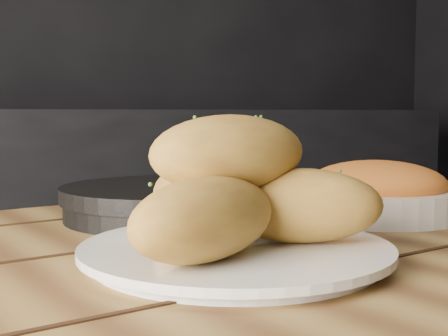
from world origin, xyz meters
TOP-DOWN VIEW (x-y plane):
  - counter at (0.00, 1.70)m, footprint 2.80×0.60m
  - plate at (-0.50, 0.25)m, footprint 0.30×0.30m
  - bread_rolls at (-0.50, 0.25)m, footprint 0.29×0.25m
  - skillet at (-0.43, 0.51)m, footprint 0.40×0.28m
  - bowl at (-0.18, 0.35)m, footprint 0.22×0.22m

SIDE VIEW (x-z plane):
  - counter at x=0.00m, z-range 0.00..0.90m
  - plate at x=-0.50m, z-range 0.75..0.77m
  - skillet at x=-0.43m, z-range 0.75..0.80m
  - bowl at x=-0.18m, z-range 0.74..0.82m
  - bread_rolls at x=-0.50m, z-range 0.76..0.88m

